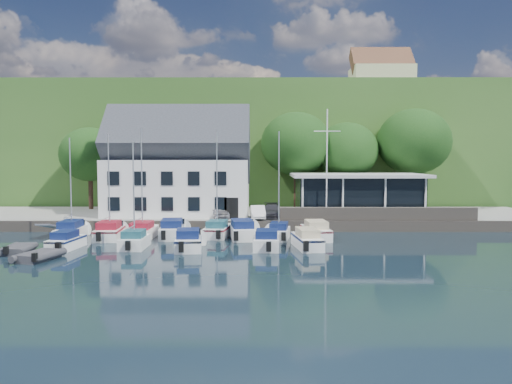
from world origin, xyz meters
TOP-DOWN VIEW (x-y plane):
  - ground at (0.00, 0.00)m, footprint 180.00×180.00m
  - quay at (0.00, 17.50)m, footprint 60.00×13.00m
  - quay_face at (0.00, 11.00)m, footprint 60.00×0.30m
  - hillside at (0.00, 62.00)m, footprint 160.00×75.00m
  - field_patch at (8.00, 70.00)m, footprint 50.00×30.00m
  - farmhouse at (22.00, 52.00)m, footprint 10.40×7.00m
  - harbor_building at (-7.00, 16.50)m, footprint 14.40×8.20m
  - club_pavilion at (11.00, 16.00)m, footprint 13.20×7.20m
  - seawall at (12.00, 11.40)m, footprint 18.00×0.50m
  - gangway at (-16.50, 9.00)m, footprint 1.20×6.00m
  - car_silver at (-2.65, 13.11)m, footprint 2.27×3.96m
  - car_white at (0.98, 12.67)m, footprint 1.51×3.83m
  - car_dgrey at (2.33, 13.47)m, footprint 1.99×4.54m
  - car_blue at (6.19, 13.92)m, footprint 2.24×3.97m
  - flagpole at (7.40, 12.46)m, footprint 2.45×0.20m
  - tree_0 at (-17.62, 21.35)m, footprint 6.64×6.64m
  - tree_1 at (-11.08, 21.49)m, footprint 6.48×6.48m
  - tree_3 at (5.30, 22.35)m, footprint 7.94×7.94m
  - tree_4 at (11.05, 22.62)m, footprint 7.10×7.10m
  - tree_5 at (18.61, 22.55)m, footprint 8.23×8.23m
  - boat_r1_0 at (-14.60, 7.39)m, footprint 2.25×6.85m
  - boat_r1_1 at (-11.31, 7.05)m, footprint 2.58×6.39m
  - boat_r1_2 at (-8.67, 7.37)m, footprint 2.12×6.38m
  - boat_r1_3 at (-6.26, 7.95)m, footprint 2.88×7.06m
  - boat_r1_4 at (-2.47, 7.98)m, footprint 2.61×5.51m
  - boat_r1_5 at (-0.33, 7.63)m, footprint 3.21×7.31m
  - boat_r1_6 at (2.71, 7.03)m, footprint 2.53×5.35m
  - boat_r1_7 at (5.80, 7.12)m, footprint 2.59×6.53m
  - boat_r2_0 at (-13.18, 2.46)m, footprint 2.20×5.44m
  - boat_r2_1 at (-8.24, 2.87)m, footprint 1.92×4.88m
  - boat_r2_2 at (-4.12, 2.25)m, footprint 2.61×5.71m
  - boat_r2_3 at (1.62, 2.64)m, footprint 2.30×5.62m
  - boat_r2_4 at (4.66, 2.98)m, footprint 2.58×6.49m
  - dinghy_0 at (-16.02, 0.93)m, footprint 2.11×3.29m
  - dinghy_1 at (-13.47, -1.54)m, footprint 2.75×3.67m

SIDE VIEW (x-z plane):
  - ground at x=0.00m, z-range 0.00..0.00m
  - gangway at x=-16.50m, z-range -0.70..0.70m
  - dinghy_0 at x=-16.02m, z-range 0.00..0.74m
  - dinghy_1 at x=-13.47m, z-range 0.00..0.76m
  - quay at x=0.00m, z-range 0.00..1.00m
  - quay_face at x=0.00m, z-range 0.00..1.00m
  - boat_r2_0 at x=-13.18m, z-range 0.00..1.39m
  - boat_r2_3 at x=1.62m, z-range 0.00..1.44m
  - boat_r2_4 at x=4.66m, z-range 0.00..1.50m
  - boat_r2_2 at x=-4.12m, z-range 0.00..1.54m
  - boat_r1_3 at x=-6.26m, z-range 0.00..1.55m
  - boat_r1_7 at x=5.80m, z-range 0.00..1.56m
  - boat_r1_5 at x=-0.33m, z-range 0.00..1.56m
  - seawall at x=12.00m, z-range 1.00..2.20m
  - car_white at x=0.98m, z-range 1.00..2.24m
  - car_silver at x=-2.65m, z-range 1.00..2.27m
  - car_blue at x=6.19m, z-range 1.00..2.28m
  - car_dgrey at x=2.33m, z-range 1.00..2.30m
  - club_pavilion at x=11.00m, z-range 1.00..5.10m
  - boat_r2_1 at x=-8.24m, z-range 0.00..8.41m
  - boat_r1_6 at x=2.71m, z-range 0.00..8.54m
  - boat_r1_2 at x=-8.67m, z-range 0.00..8.66m
  - boat_r1_4 at x=-2.47m, z-range 0.00..8.84m
  - boat_r1_1 at x=-11.31m, z-range 0.00..9.15m
  - boat_r1_0 at x=-14.60m, z-range 0.00..9.33m
  - harbor_building at x=-7.00m, z-range 1.00..9.70m
  - tree_1 at x=-11.08m, z-range 1.00..9.86m
  - tree_0 at x=-17.62m, z-range 1.00..10.08m
  - tree_4 at x=11.05m, z-range 1.00..10.70m
  - flagpole at x=7.40m, z-range 1.00..11.22m
  - tree_3 at x=5.30m, z-range 1.00..11.85m
  - tree_5 at x=18.61m, z-range 1.00..12.24m
  - hillside at x=0.00m, z-range 0.00..16.00m
  - field_patch at x=8.00m, z-range 16.00..16.30m
  - farmhouse at x=22.00m, z-range 16.00..24.20m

